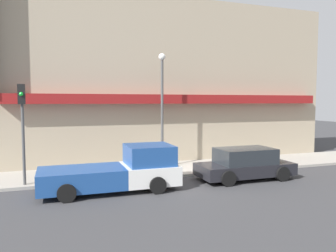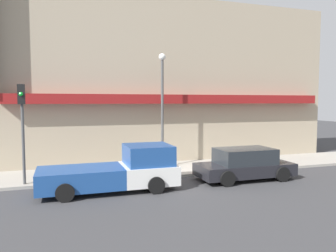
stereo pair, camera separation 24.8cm
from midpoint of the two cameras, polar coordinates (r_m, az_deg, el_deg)
ground_plane at (r=15.95m, az=5.40°, el=-8.62°), size 80.00×80.00×0.00m
sidewalk at (r=17.44m, az=3.10°, el=-7.26°), size 36.00×3.37×0.13m
building at (r=20.08m, az=-0.32°, el=7.54°), size 19.80×3.80×10.21m
pickup_truck at (r=13.39m, az=-8.98°, el=-7.76°), size 5.42×2.23×1.78m
parked_car at (r=15.47m, az=12.79°, el=-6.48°), size 4.42×2.03×1.43m
fire_hydrant at (r=15.22m, az=-12.84°, el=-7.57°), size 0.18×0.18×0.66m
street_lamp at (r=16.93m, az=-1.45°, el=5.04°), size 0.36×0.36×5.88m
traffic_light at (r=14.54m, az=-24.48°, el=1.48°), size 0.28×0.42×4.12m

